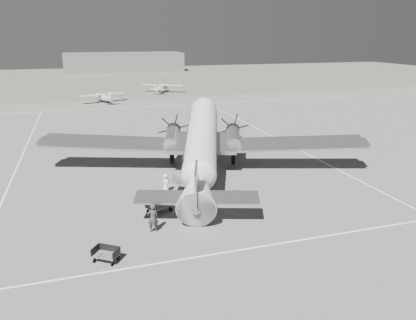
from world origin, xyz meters
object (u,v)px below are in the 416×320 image
Objects in this scene: light_plane_left at (103,98)px; light_plane_right at (162,88)px; hangar_main at (124,62)px; baggage_cart_near at (159,206)px; ground_crew at (153,218)px; ramp_agent at (236,197)px; baggage_cart_far at (106,255)px; dc3_airliner at (201,145)px; passenger at (166,183)px.

light_plane_right is at bearing 20.22° from light_plane_left.
light_plane_right is at bearing -88.42° from hangar_main.
light_plane_left is 17.79m from light_plane_right.
baggage_cart_near is 0.95× the size of ground_crew.
ramp_agent is at bearing -32.25° from baggage_cart_near.
baggage_cart_near is at bearing -72.38° from light_plane_right.
hangar_main is 4.60× the size of light_plane_left.
hangar_main reaches higher than ramp_agent.
baggage_cart_far is (-15.76, -132.87, -2.87)m from hangar_main.
dc3_airliner is 15.88m from baggage_cart_far.
ramp_agent is at bearing 62.63° from baggage_cart_far.
dc3_airliner is 47.64m from light_plane_left.
baggage_cart_near is at bearing 140.27° from passenger.
baggage_cart_far is at bearing -153.57° from baggage_cart_near.
ramp_agent is (0.59, -7.19, -2.28)m from dc3_airliner.
dc3_airliner reaches higher than light_plane_right.
ramp_agent is at bearing -160.80° from ground_crew.
hangar_main is 62.10m from light_plane_right.
ground_crew is 1.22× the size of passenger.
ground_crew is at bearing -135.92° from baggage_cart_near.
baggage_cart_near is (-5.24, -6.70, -2.48)m from dc3_airliner.
ground_crew reaches higher than baggage_cart_far.
passenger is at bearing -94.75° from hangar_main.
dc3_airliner is 8.86m from baggage_cart_near.
baggage_cart_near is 4.10m from passenger.
ground_crew reaches higher than passenger.
dc3_airliner is 58.94m from light_plane_right.
hangar_main is 123.66m from passenger.
baggage_cart_far is at bearing 112.15° from ramp_agent.
light_plane_right reaches higher than light_plane_left.
hangar_main reaches higher than passenger.
ramp_agent is (6.47, -54.42, -0.21)m from light_plane_left.
baggage_cart_near is 1.27× the size of ramp_agent.
light_plane_left is (-12.17, -73.16, -2.35)m from hangar_main.
hangar_main is at bearing -95.74° from ground_crew.
baggage_cart_near is 5.86m from ramp_agent.
light_plane_right is at bearing 111.04° from baggage_cart_far.
hangar_main is at bearing 105.53° from dc3_airliner.
baggage_cart_near is (-13.24, -65.06, -0.48)m from light_plane_right.
dc3_airliner reaches higher than passenger.
hangar_main is 127.64m from baggage_cart_near.
passenger reaches higher than baggage_cart_near.
light_plane_left is 53.93m from baggage_cart_near.
dc3_airliner is 7.57m from ramp_agent.
light_plane_right is 4.93× the size of ground_crew.
dc3_airliner is 11.61m from ground_crew.
light_plane_left is (-5.88, 47.23, -2.07)m from dc3_airliner.
hangar_main reaches higher than dc3_airliner.
passenger is at bearing -125.95° from dc3_airliner.
light_plane_left is 56.82m from ground_crew.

